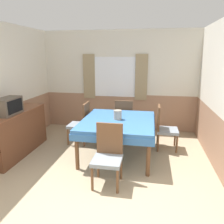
% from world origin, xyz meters
% --- Properties ---
extents(wall_back, '(4.44, 0.09, 2.60)m').
position_xyz_m(wall_back, '(-0.01, 3.79, 1.31)').
color(wall_back, silver).
rests_on(wall_back, ground_plane).
extents(wall_left, '(0.05, 4.17, 2.60)m').
position_xyz_m(wall_left, '(-2.04, 1.88, 1.30)').
color(wall_left, silver).
rests_on(wall_left, ground_plane).
extents(wall_right, '(0.05, 4.17, 2.60)m').
position_xyz_m(wall_right, '(2.04, 1.88, 1.30)').
color(wall_right, silver).
rests_on(wall_right, ground_plane).
extents(dining_table, '(1.42, 1.60, 0.74)m').
position_xyz_m(dining_table, '(0.24, 2.09, 0.64)').
color(dining_table, '#386BA8').
rests_on(dining_table, ground_plane).
extents(chair_head_near, '(0.44, 0.44, 0.95)m').
position_xyz_m(chair_head_near, '(0.24, 1.09, 0.49)').
color(chair_head_near, brown).
rests_on(chair_head_near, ground_plane).
extents(chair_right_far, '(0.44, 0.44, 0.95)m').
position_xyz_m(chair_right_far, '(1.16, 2.58, 0.49)').
color(chair_right_far, brown).
rests_on(chair_right_far, ground_plane).
extents(chair_left_far, '(0.44, 0.44, 0.95)m').
position_xyz_m(chair_left_far, '(-0.67, 2.58, 0.49)').
color(chair_left_far, brown).
rests_on(chair_left_far, ground_plane).
extents(chair_head_window, '(0.44, 0.44, 0.95)m').
position_xyz_m(chair_head_window, '(0.24, 3.10, 0.49)').
color(chair_head_window, brown).
rests_on(chair_head_window, ground_plane).
extents(sideboard, '(0.46, 1.60, 0.89)m').
position_xyz_m(sideboard, '(-1.78, 1.79, 0.46)').
color(sideboard, brown).
rests_on(sideboard, ground_plane).
extents(tv, '(0.29, 0.53, 0.32)m').
position_xyz_m(tv, '(-1.74, 1.57, 1.05)').
color(tv, '#51473D').
rests_on(tv, sideboard).
extents(vase, '(0.16, 0.16, 0.18)m').
position_xyz_m(vase, '(0.23, 2.12, 0.84)').
color(vase, '#A39989').
rests_on(vase, dining_table).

